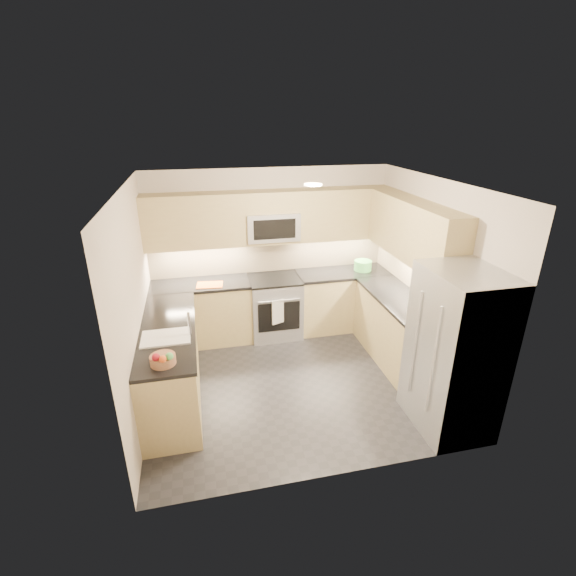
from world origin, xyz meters
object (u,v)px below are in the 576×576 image
object	(u,v)px
microwave	(272,226)
cutting_board	(210,285)
refrigerator	(455,352)
gas_range	(275,307)
fruit_basket	(163,360)
utensil_bowl	(363,265)

from	to	relation	value
microwave	cutting_board	bearing A→B (deg)	-167.47
cutting_board	refrigerator	bearing A→B (deg)	-44.17
gas_range	fruit_basket	world-z (taller)	fruit_basket
microwave	refrigerator	world-z (taller)	microwave
gas_range	fruit_basket	bearing A→B (deg)	-126.37
refrigerator	utensil_bowl	distance (m)	2.45
gas_range	refrigerator	world-z (taller)	refrigerator
fruit_basket	microwave	bearing A→B (deg)	55.24
gas_range	fruit_basket	size ratio (longest dim) A/B	3.66
gas_range	refrigerator	xyz separation A→B (m)	(1.45, -2.43, 0.45)
microwave	gas_range	bearing A→B (deg)	-90.00
microwave	refrigerator	bearing A→B (deg)	-60.38
utensil_bowl	fruit_basket	xyz separation A→B (m)	(-2.91, -2.06, -0.03)
cutting_board	fruit_basket	size ratio (longest dim) A/B	1.47
gas_range	cutting_board	size ratio (longest dim) A/B	2.49
microwave	fruit_basket	world-z (taller)	microwave
fruit_basket	refrigerator	bearing A→B (deg)	-7.42
refrigerator	utensil_bowl	size ratio (longest dim) A/B	6.67
gas_range	microwave	size ratio (longest dim) A/B	1.20
refrigerator	cutting_board	bearing A→B (deg)	135.83
fruit_basket	gas_range	bearing A→B (deg)	53.63
cutting_board	utensil_bowl	bearing A→B (deg)	2.59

